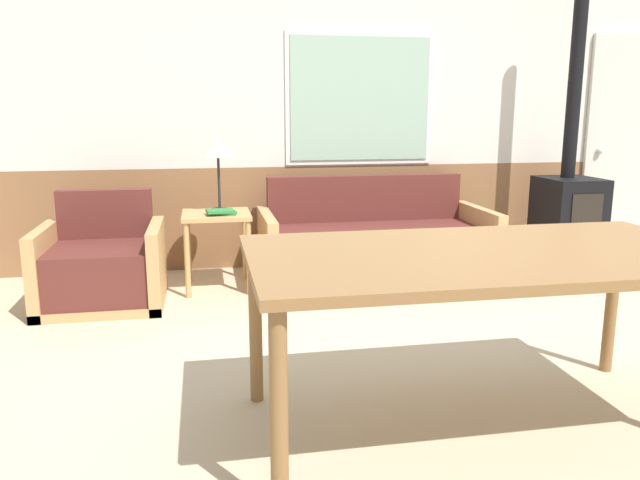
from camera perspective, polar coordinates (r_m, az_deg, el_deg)
ground_plane at (r=3.21m, az=13.53°, el=-13.00°), size 16.00×16.00×0.00m
wall_back at (r=5.42m, az=2.69°, el=12.06°), size 7.20×0.09×2.70m
couch at (r=4.99m, az=5.08°, el=-0.75°), size 1.81×0.84×0.79m
armchair at (r=4.57m, az=-19.28°, el=-2.55°), size 0.82×0.74×0.76m
side_table at (r=4.72m, az=-9.43°, el=1.18°), size 0.50×0.50×0.58m
table_lamp at (r=4.74m, az=-9.32°, el=8.16°), size 0.24×0.24×0.56m
book_stack at (r=4.61m, az=-9.02°, el=2.54°), size 0.23×0.17×0.04m
dining_table at (r=2.61m, az=15.09°, el=-2.36°), size 1.93×1.00×0.78m
wood_stove at (r=5.62m, az=21.78°, el=3.32°), size 0.45×0.52×2.47m
entry_door at (r=6.51m, az=26.09°, el=7.70°), size 0.81×0.09×1.99m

